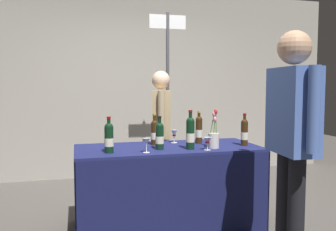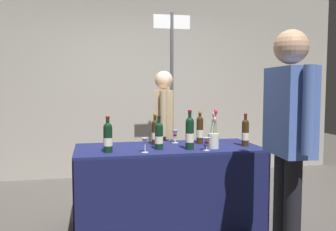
% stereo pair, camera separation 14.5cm
% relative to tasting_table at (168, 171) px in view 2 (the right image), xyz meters
% --- Properties ---
extents(ground_plane, '(12.00, 12.00, 0.00)m').
position_rel_tasting_table_xyz_m(ground_plane, '(0.00, 0.00, -0.55)').
color(ground_plane, '#514C47').
extents(back_partition, '(6.44, 0.12, 2.81)m').
position_rel_tasting_table_xyz_m(back_partition, '(0.00, 2.17, 0.86)').
color(back_partition, '#9E998E').
rests_on(back_partition, ground_plane).
extents(tasting_table, '(1.75, 0.76, 0.79)m').
position_rel_tasting_table_xyz_m(tasting_table, '(0.00, 0.00, 0.00)').
color(tasting_table, '#191E51').
rests_on(tasting_table, ground_plane).
extents(featured_wine_bottle, '(0.07, 0.07, 0.32)m').
position_rel_tasting_table_xyz_m(featured_wine_bottle, '(0.74, -0.13, 0.38)').
color(featured_wine_bottle, '#38230F').
rests_on(featured_wine_bottle, tasting_table).
extents(display_bottle_0, '(0.08, 0.08, 0.32)m').
position_rel_tasting_table_xyz_m(display_bottle_0, '(-0.58, -0.18, 0.38)').
color(display_bottle_0, black).
rests_on(display_bottle_0, tasting_table).
extents(display_bottle_1, '(0.08, 0.08, 0.31)m').
position_rel_tasting_table_xyz_m(display_bottle_1, '(-0.11, -0.13, 0.37)').
color(display_bottle_1, black).
rests_on(display_bottle_1, tasting_table).
extents(display_bottle_2, '(0.07, 0.07, 0.31)m').
position_rel_tasting_table_xyz_m(display_bottle_2, '(-0.10, 0.14, 0.37)').
color(display_bottle_2, '#38230F').
rests_on(display_bottle_2, tasting_table).
extents(display_bottle_3, '(0.08, 0.08, 0.36)m').
position_rel_tasting_table_xyz_m(display_bottle_3, '(0.16, -0.19, 0.39)').
color(display_bottle_3, black).
rests_on(display_bottle_3, tasting_table).
extents(display_bottle_4, '(0.07, 0.07, 0.33)m').
position_rel_tasting_table_xyz_m(display_bottle_4, '(0.35, 0.11, 0.38)').
color(display_bottle_4, '#38230F').
rests_on(display_bottle_4, tasting_table).
extents(wine_glass_near_vendor, '(0.08, 0.08, 0.12)m').
position_rel_tasting_table_xyz_m(wine_glass_near_vendor, '(0.30, -0.27, 0.32)').
color(wine_glass_near_vendor, silver).
rests_on(wine_glass_near_vendor, tasting_table).
extents(wine_glass_mid, '(0.06, 0.06, 0.13)m').
position_rel_tasting_table_xyz_m(wine_glass_mid, '(0.12, 0.21, 0.33)').
color(wine_glass_mid, silver).
rests_on(wine_glass_mid, tasting_table).
extents(wine_glass_near_taster, '(0.07, 0.07, 0.13)m').
position_rel_tasting_table_xyz_m(wine_glass_near_taster, '(-0.26, -0.25, 0.34)').
color(wine_glass_near_taster, silver).
rests_on(wine_glass_near_taster, tasting_table).
extents(flower_vase, '(0.10, 0.10, 0.37)m').
position_rel_tasting_table_xyz_m(flower_vase, '(0.39, -0.18, 0.34)').
color(flower_vase, silver).
rests_on(flower_vase, tasting_table).
extents(vendor_presenter, '(0.30, 0.59, 1.54)m').
position_rel_tasting_table_xyz_m(vendor_presenter, '(0.12, 0.78, 0.37)').
color(vendor_presenter, '#2D3347').
rests_on(vendor_presenter, ground_plane).
extents(taster_foreground_right, '(0.25, 0.62, 1.76)m').
position_rel_tasting_table_xyz_m(taster_foreground_right, '(0.66, -1.02, 0.52)').
color(taster_foreground_right, black).
rests_on(taster_foreground_right, ground_plane).
extents(booth_signpost, '(0.48, 0.04, 2.30)m').
position_rel_tasting_table_xyz_m(booth_signpost, '(0.31, 1.22, 0.85)').
color(booth_signpost, '#47474C').
rests_on(booth_signpost, ground_plane).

